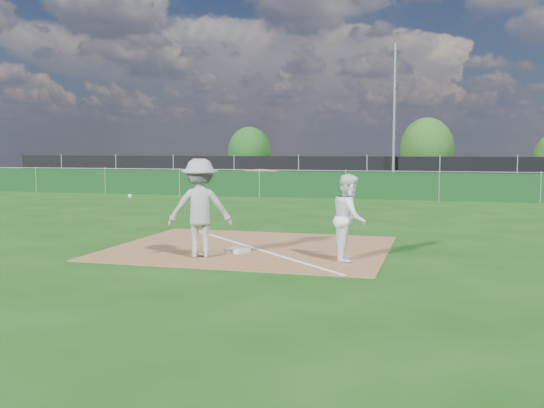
{
  "coord_description": "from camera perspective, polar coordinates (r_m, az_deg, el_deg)",
  "views": [
    {
      "loc": [
        4.01,
        -11.72,
        2.19
      ],
      "look_at": [
        0.48,
        1.0,
        1.0
      ],
      "focal_mm": 40.0,
      "sensor_mm": 36.0,
      "label": 1
    }
  ],
  "objects": [
    {
      "name": "ground",
      "position": [
        22.2,
        5.02,
        -0.53
      ],
      "size": [
        90.0,
        90.0,
        0.0
      ],
      "primitive_type": "plane",
      "color": "#14430E",
      "rests_on": "ground"
    },
    {
      "name": "infield_dirt",
      "position": [
        13.52,
        -1.98,
        -4.13
      ],
      "size": [
        6.0,
        5.0,
        0.02
      ],
      "primitive_type": "cube",
      "color": "brown",
      "rests_on": "ground"
    },
    {
      "name": "foul_line",
      "position": [
        13.51,
        -1.98,
        -4.07
      ],
      "size": [
        5.01,
        5.01,
        0.01
      ],
      "primitive_type": "cube",
      "rotation": [
        0.0,
        0.0,
        0.79
      ],
      "color": "white",
      "rests_on": "infield_dirt"
    },
    {
      "name": "green_fence",
      "position": [
        27.07,
        6.96,
        1.75
      ],
      "size": [
        44.0,
        0.05,
        1.2
      ],
      "primitive_type": "cube",
      "color": "#0E3313",
      "rests_on": "ground"
    },
    {
      "name": "dirt_mound",
      "position": [
        31.58,
        -1.09,
        2.24
      ],
      "size": [
        3.38,
        2.6,
        1.17
      ],
      "primitive_type": "ellipsoid",
      "color": "olive",
      "rests_on": "ground"
    },
    {
      "name": "black_fence",
      "position": [
        34.98,
        8.93,
        2.98
      ],
      "size": [
        46.0,
        0.04,
        1.8
      ],
      "primitive_type": "cube",
      "color": "black",
      "rests_on": "ground"
    },
    {
      "name": "parking_lot",
      "position": [
        39.98,
        9.73,
        1.95
      ],
      "size": [
        46.0,
        9.0,
        0.01
      ],
      "primitive_type": "cube",
      "color": "black",
      "rests_on": "ground"
    },
    {
      "name": "light_pole",
      "position": [
        34.56,
        11.43,
        8.05
      ],
      "size": [
        0.16,
        0.16,
        8.0
      ],
      "primitive_type": "cylinder",
      "color": "slate",
      "rests_on": "ground"
    },
    {
      "name": "first_base",
      "position": [
        12.9,
        -3.29,
        -4.35
      ],
      "size": [
        0.53,
        0.53,
        0.08
      ],
      "primitive_type": "cube",
      "rotation": [
        0.0,
        0.0,
        -0.42
      ],
      "color": "silver",
      "rests_on": "infield_dirt"
    },
    {
      "name": "play_at_first",
      "position": [
        12.28,
        -6.79,
        -0.38
      ],
      "size": [
        2.29,
        1.16,
        1.99
      ],
      "color": "#A3A3A5",
      "rests_on": "infield_dirt"
    },
    {
      "name": "runner",
      "position": [
        11.98,
        7.29,
        -1.28
      ],
      "size": [
        0.75,
        0.91,
        1.71
      ],
      "primitive_type": "imported",
      "rotation": [
        0.0,
        0.0,
        1.7
      ],
      "color": "white",
      "rests_on": "ground"
    },
    {
      "name": "car_left",
      "position": [
        40.14,
        -1.77,
        3.12
      ],
      "size": [
        4.75,
        2.85,
        1.51
      ],
      "primitive_type": "imported",
      "rotation": [
        0.0,
        0.0,
        1.32
      ],
      "color": "#A6A7AD",
      "rests_on": "parking_lot"
    },
    {
      "name": "car_mid",
      "position": [
        39.26,
        8.43,
        3.09
      ],
      "size": [
        5.15,
        3.0,
        1.61
      ],
      "primitive_type": "imported",
      "rotation": [
        0.0,
        0.0,
        1.86
      ],
      "color": "black",
      "rests_on": "parking_lot"
    },
    {
      "name": "car_right",
      "position": [
        39.08,
        16.28,
        2.73
      ],
      "size": [
        4.75,
        2.25,
        1.34
      ],
      "primitive_type": "imported",
      "rotation": [
        0.0,
        0.0,
        1.49
      ],
      "color": "black",
      "rests_on": "parking_lot"
    },
    {
      "name": "tree_left",
      "position": [
        46.53,
        -2.14,
        4.94
      ],
      "size": [
        3.31,
        3.31,
        3.92
      ],
      "color": "#382316",
      "rests_on": "ground"
    },
    {
      "name": "tree_mid",
      "position": [
        44.89,
        14.37,
        5.14
      ],
      "size": [
        3.77,
        3.77,
        4.47
      ],
      "color": "#382316",
      "rests_on": "ground"
    }
  ]
}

